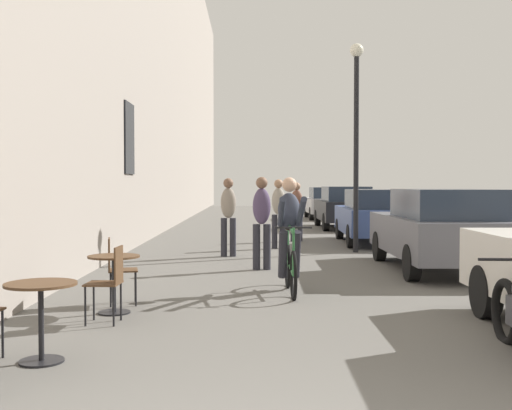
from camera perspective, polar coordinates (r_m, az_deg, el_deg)
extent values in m
cube|color=black|center=(15.42, -11.38, 5.92)|extent=(0.04, 1.10, 1.70)
cylinder|color=black|center=(6.16, -18.82, -13.21)|extent=(0.40, 0.40, 0.02)
cylinder|color=black|center=(6.08, -18.86, -10.04)|extent=(0.05, 0.05, 0.67)
cylinder|color=#4C331E|center=(6.02, -18.89, -6.78)|extent=(0.64, 0.64, 0.02)
cylinder|color=black|center=(6.37, -21.94, -10.74)|extent=(0.02, 0.02, 0.45)
cylinder|color=black|center=(8.15, -12.70, -9.45)|extent=(0.40, 0.40, 0.02)
cylinder|color=black|center=(8.08, -12.72, -7.03)|extent=(0.05, 0.05, 0.67)
cylinder|color=#4C331E|center=(8.04, -12.74, -4.57)|extent=(0.64, 0.64, 0.02)
cylinder|color=black|center=(8.82, -10.86, -7.15)|extent=(0.02, 0.02, 0.45)
cylinder|color=black|center=(8.50, -10.81, -7.49)|extent=(0.02, 0.02, 0.45)
cylinder|color=black|center=(8.82, -12.98, -7.16)|extent=(0.02, 0.02, 0.45)
cylinder|color=black|center=(8.50, -13.01, -7.50)|extent=(0.02, 0.02, 0.45)
cube|color=#4C331E|center=(8.62, -11.93, -5.78)|extent=(0.45, 0.45, 0.02)
cube|color=#4C331E|center=(8.60, -13.14, -4.34)|extent=(0.09, 0.34, 0.42)
cylinder|color=black|center=(7.45, -15.18, -8.84)|extent=(0.02, 0.02, 0.45)
cylinder|color=black|center=(7.76, -14.46, -8.41)|extent=(0.02, 0.02, 0.45)
cylinder|color=black|center=(7.36, -12.75, -8.95)|extent=(0.02, 0.02, 0.45)
cylinder|color=black|center=(7.67, -12.12, -8.51)|extent=(0.02, 0.02, 0.45)
cube|color=#4C331E|center=(7.52, -13.64, -6.92)|extent=(0.40, 0.40, 0.02)
cube|color=#4C331E|center=(7.44, -12.32, -5.29)|extent=(0.04, 0.34, 0.42)
torus|color=black|center=(8.84, 3.41, -6.41)|extent=(0.06, 0.71, 0.71)
torus|color=black|center=(9.87, 2.88, -5.54)|extent=(0.06, 0.71, 0.71)
cylinder|color=#2D6B38|center=(9.75, 2.93, -3.94)|extent=(0.04, 0.21, 0.58)
cylinder|color=#2D6B38|center=(9.23, 3.17, -2.19)|extent=(0.05, 0.82, 0.14)
cylinder|color=#2D6B38|center=(8.82, 3.40, -4.23)|extent=(0.04, 0.09, 0.67)
cylinder|color=#2D6B38|center=(9.37, 3.12, -5.69)|extent=(0.05, 1.00, 0.12)
cylinder|color=black|center=(8.81, 3.39, -2.05)|extent=(0.52, 0.04, 0.03)
ellipsoid|color=black|center=(9.63, 2.97, -2.13)|extent=(0.12, 0.24, 0.06)
ellipsoid|color=#2D3342|center=(9.54, 3.01, -0.52)|extent=(0.35, 0.35, 0.59)
sphere|color=tan|center=(9.49, 3.04, 1.85)|extent=(0.22, 0.22, 0.22)
cylinder|color=#26262D|center=(9.52, 3.64, -4.48)|extent=(0.14, 0.40, 0.75)
cylinder|color=#26262D|center=(9.51, 2.44, -4.49)|extent=(0.14, 0.40, 0.75)
cylinder|color=#2D3342|center=(9.16, 4.10, -0.66)|extent=(0.12, 0.75, 0.48)
cylinder|color=#2D3342|center=(9.14, 2.32, -0.66)|extent=(0.09, 0.74, 0.48)
cylinder|color=#26262D|center=(11.83, 0.04, -3.82)|extent=(0.14, 0.14, 0.86)
cylinder|color=#26262D|center=(11.87, 1.00, -3.81)|extent=(0.14, 0.14, 0.86)
ellipsoid|color=#4C3D5B|center=(11.80, 0.52, -0.10)|extent=(0.37, 0.29, 0.68)
sphere|color=brown|center=(11.79, 0.52, 2.02)|extent=(0.22, 0.22, 0.22)
cylinder|color=#26262D|center=(14.04, -2.10, -2.93)|extent=(0.14, 0.14, 0.86)
cylinder|color=#26262D|center=(14.04, -2.92, -2.93)|extent=(0.14, 0.14, 0.86)
ellipsoid|color=gray|center=(14.00, -2.52, 0.20)|extent=(0.34, 0.24, 0.68)
sphere|color=brown|center=(13.99, -2.52, 1.99)|extent=(0.22, 0.22, 0.22)
cylinder|color=#26262D|center=(15.77, 2.41, -2.41)|extent=(0.14, 0.14, 0.85)
cylinder|color=#26262D|center=(15.75, 1.69, -2.42)|extent=(0.14, 0.14, 0.85)
ellipsoid|color=#9E9384|center=(15.72, 2.05, 0.35)|extent=(0.35, 0.26, 0.67)
sphere|color=#A57A5B|center=(15.72, 2.05, 1.94)|extent=(0.22, 0.22, 0.22)
cylinder|color=#26262D|center=(17.81, 4.01, -1.99)|extent=(0.14, 0.14, 0.81)
cylinder|color=#26262D|center=(17.80, 3.36, -1.99)|extent=(0.14, 0.14, 0.81)
ellipsoid|color=brown|center=(17.77, 3.69, 0.35)|extent=(0.35, 0.26, 0.64)
sphere|color=#A57A5B|center=(17.77, 3.69, 1.70)|extent=(0.22, 0.22, 0.22)
cylinder|color=black|center=(15.03, 9.04, 4.51)|extent=(0.12, 0.12, 4.60)
sphere|color=silver|center=(15.34, 9.09, 13.65)|extent=(0.32, 0.32, 0.32)
cylinder|color=black|center=(8.09, 20.06, -7.38)|extent=(0.22, 0.64, 0.64)
cube|color=#595960|center=(12.29, 16.03, -2.62)|extent=(1.83, 4.29, 0.69)
cube|color=#283342|center=(11.77, 16.73, 0.12)|extent=(1.52, 2.33, 0.52)
cylinder|color=black|center=(13.50, 11.10, -3.67)|extent=(0.21, 0.62, 0.62)
cylinder|color=black|center=(13.89, 17.64, -3.57)|extent=(0.21, 0.62, 0.62)
cylinder|color=black|center=(10.77, 13.91, -5.09)|extent=(0.21, 0.62, 0.62)
cylinder|color=black|center=(11.25, 21.92, -4.87)|extent=(0.21, 0.62, 0.62)
cube|color=#384C84|center=(17.49, 10.58, -1.34)|extent=(1.86, 4.19, 0.67)
cube|color=#283342|center=(16.98, 10.85, 0.55)|extent=(1.52, 2.28, 0.50)
cylinder|color=black|center=(18.76, 7.56, -2.13)|extent=(0.21, 0.60, 0.60)
cylinder|color=black|center=(18.99, 12.25, -2.11)|extent=(0.21, 0.60, 0.60)
cylinder|color=black|center=(16.06, 8.58, -2.81)|extent=(0.21, 0.60, 0.60)
cylinder|color=black|center=(16.32, 14.03, -2.77)|extent=(0.21, 0.60, 0.60)
cube|color=black|center=(23.32, 7.92, -0.47)|extent=(1.81, 4.31, 0.70)
cube|color=#283342|center=(22.79, 8.11, 1.01)|extent=(1.51, 2.33, 0.52)
cylinder|color=black|center=(24.64, 5.59, -1.15)|extent=(0.20, 0.62, 0.62)
cylinder|color=black|center=(24.86, 9.30, -1.14)|extent=(0.20, 0.62, 0.62)
cylinder|color=black|center=(21.83, 6.34, -1.54)|extent=(0.20, 0.62, 0.62)
cylinder|color=black|center=(22.07, 10.52, -1.52)|extent=(0.20, 0.62, 0.62)
cube|color=#B7B7BC|center=(29.62, 6.31, -0.01)|extent=(1.74, 4.16, 0.67)
cube|color=#283342|center=(29.11, 6.43, 1.11)|extent=(1.46, 2.25, 0.50)
cylinder|color=black|center=(30.92, 4.58, -0.56)|extent=(0.20, 0.60, 0.60)
cylinder|color=black|center=(31.09, 7.46, -0.55)|extent=(0.20, 0.60, 0.60)
cylinder|color=black|center=(28.20, 5.05, -0.79)|extent=(0.20, 0.60, 0.60)
cylinder|color=black|center=(28.38, 8.19, -0.78)|extent=(0.20, 0.60, 0.60)
torus|color=black|center=(6.99, 21.61, -8.99)|extent=(0.13, 0.69, 0.69)
cylinder|color=black|center=(6.82, 21.95, -4.60)|extent=(0.62, 0.06, 0.03)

